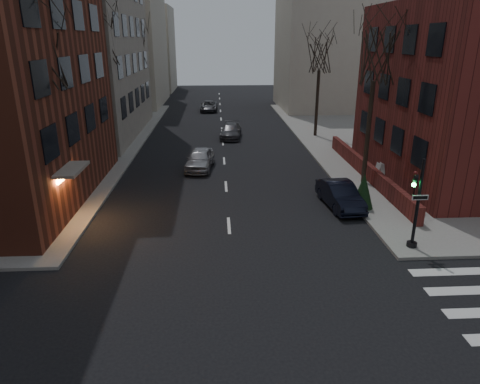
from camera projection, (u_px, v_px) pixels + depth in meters
name	position (u px, v px, depth m)	size (l,w,h in m)	color
low_wall_right	(366.00, 170.00, 28.21)	(0.35, 16.00, 1.00)	maroon
building_distant_la	(108.00, 37.00, 57.95)	(14.00, 16.00, 18.00)	#B6AD9A
building_distant_ra	(335.00, 45.00, 55.13)	(14.00, 14.00, 16.00)	#B6AD9A
building_distant_lb	(144.00, 49.00, 74.70)	(10.00, 12.00, 14.00)	#B6AD9A
traffic_signal	(416.00, 210.00, 18.31)	(0.76, 0.44, 4.00)	black
tree_left_a	(38.00, 46.00, 19.93)	(4.18, 4.18, 10.26)	#2D231C
tree_left_b	(101.00, 37.00, 31.05)	(4.40, 4.40, 10.80)	#2D231C
tree_left_c	(136.00, 46.00, 44.50)	(3.96, 3.96, 9.72)	#2D231C
tree_right_a	(376.00, 53.00, 24.74)	(3.96, 3.96, 9.72)	#2D231C
tree_right_b	(320.00, 53.00, 38.04)	(3.74, 3.74, 9.18)	#2D231C
streetlamp_near	(103.00, 110.00, 28.91)	(0.36, 0.36, 6.28)	black
streetlamp_far	(147.00, 82.00, 47.70)	(0.36, 0.36, 6.28)	black
parked_sedan	(340.00, 195.00, 23.52)	(1.48, 4.23, 1.39)	black
car_lane_silver	(200.00, 159.00, 30.40)	(1.74, 4.31, 1.47)	#99999E
car_lane_gray	(231.00, 131.00, 39.99)	(1.81, 4.46, 1.29)	#39383D
car_lane_far	(209.00, 106.00, 54.84)	(2.11, 4.57, 1.27)	#46454B
sandwich_board	(380.00, 170.00, 28.31)	(0.42, 0.58, 0.94)	silver
evergreen_shrub	(363.00, 190.00, 22.97)	(1.16, 1.16, 1.93)	black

